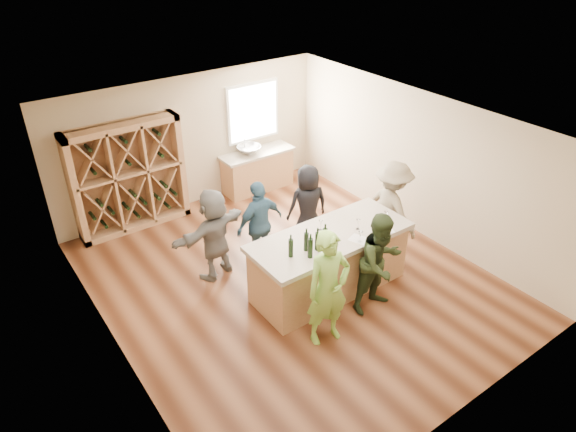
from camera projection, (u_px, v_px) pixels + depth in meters
floor at (290, 281)px, 9.00m from camera, size 6.00×7.00×0.10m
ceiling at (290, 124)px, 7.52m from camera, size 6.00×7.00×0.10m
wall_back at (191, 141)px, 10.74m from camera, size 6.00×0.10×2.80m
wall_front at (475, 337)px, 5.78m from camera, size 6.00×0.10×2.80m
wall_left at (102, 278)px, 6.73m from camera, size 0.10×7.00×2.80m
wall_right at (419, 163)px, 9.79m from camera, size 0.10×7.00×2.80m
window_frame at (253, 112)px, 11.25m from camera, size 1.30×0.06×1.30m
window_pane at (254, 112)px, 11.23m from camera, size 1.18×0.01×1.18m
wine_rack at (129, 177)px, 9.94m from camera, size 2.20×0.45×2.20m
back_counter_base at (257, 172)px, 11.69m from camera, size 1.60×0.58×0.86m
back_counter_top at (257, 153)px, 11.46m from camera, size 1.70×0.62×0.06m
sink at (249, 150)px, 11.29m from camera, size 0.54×0.54×0.19m
faucet at (245, 145)px, 11.39m from camera, size 0.02×0.02×0.30m
tasting_counter_base at (329, 264)px, 8.51m from camera, size 2.60×1.00×1.00m
tasting_counter_top at (331, 237)px, 8.23m from camera, size 2.72×1.12×0.08m
wine_bottle_a at (291, 248)px, 7.62m from camera, size 0.07×0.07×0.30m
wine_bottle_b at (310, 248)px, 7.59m from camera, size 0.11×0.11×0.33m
wine_bottle_c at (306, 242)px, 7.76m from camera, size 0.09×0.09×0.30m
wine_bottle_d at (317, 241)px, 7.77m from camera, size 0.09×0.09×0.31m
wine_bottle_e at (325, 238)px, 7.85m from camera, size 0.09×0.09×0.32m
wine_glass_a at (336, 247)px, 7.74m from camera, size 0.09×0.09×0.18m
wine_glass_b at (360, 236)px, 7.98m from camera, size 0.09×0.09×0.20m
wine_glass_c at (384, 226)px, 8.25m from camera, size 0.08×0.08×0.18m
wine_glass_d at (358, 224)px, 8.31m from camera, size 0.08×0.08×0.18m
wine_glass_e at (386, 217)px, 8.52m from camera, size 0.07×0.07×0.18m
tasting_menu_a at (331, 253)px, 7.77m from camera, size 0.23×0.30×0.00m
tasting_menu_b at (360, 240)px, 8.09m from camera, size 0.33×0.38×0.00m
tasting_menu_c at (385, 228)px, 8.37m from camera, size 0.33×0.37×0.00m
person_near_left at (328, 289)px, 7.28m from camera, size 0.74×0.59×1.85m
person_near_right at (380, 263)px, 7.94m from camera, size 0.84×0.47×1.70m
person_server at (391, 209)px, 9.25m from camera, size 0.62×1.21×1.83m
person_far_mid at (260, 224)px, 8.99m from camera, size 1.00×0.58×1.64m
person_far_right at (308, 205)px, 9.60m from camera, size 0.89×0.69×1.60m
person_far_left at (214, 234)px, 8.69m from camera, size 1.63×0.92×1.66m
wine_glass_f at (321, 225)px, 8.28m from camera, size 0.07×0.07×0.18m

